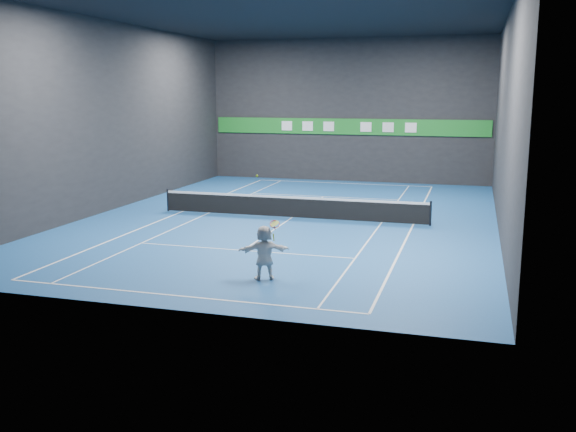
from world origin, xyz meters
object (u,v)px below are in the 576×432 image
(player, at_px, (264,252))
(tennis_net, at_px, (292,206))
(tennis_ball, at_px, (257,176))
(tennis_racket, at_px, (275,226))

(player, relative_size, tennis_net, 0.14)
(player, distance_m, tennis_ball, 2.34)
(tennis_net, height_order, tennis_racket, tennis_racket)
(tennis_ball, bearing_deg, tennis_racket, -11.35)
(tennis_ball, xyz_separation_m, tennis_net, (-1.63, 9.48, -2.62))
(player, bearing_deg, tennis_racket, 164.01)
(tennis_ball, distance_m, tennis_racket, 1.59)
(player, height_order, tennis_net, player)
(player, xyz_separation_m, tennis_ball, (-0.27, 0.17, 2.32))
(tennis_ball, height_order, tennis_racket, tennis_ball)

